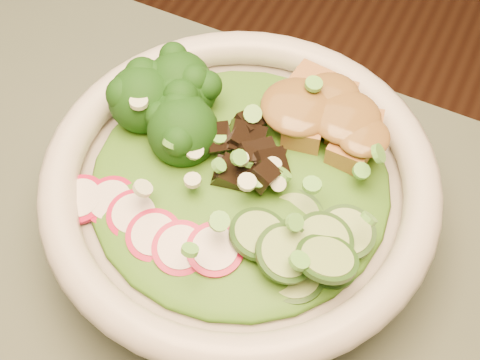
% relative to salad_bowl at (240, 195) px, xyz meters
% --- Properties ---
extents(salad_bowl, '(0.30, 0.30, 0.08)m').
position_rel_salad_bowl_xyz_m(salad_bowl, '(0.00, 0.00, 0.00)').
color(salad_bowl, beige).
rests_on(salad_bowl, dining_table).
extents(lettuce_bed, '(0.23, 0.23, 0.03)m').
position_rel_salad_bowl_xyz_m(lettuce_bed, '(0.00, 0.00, 0.02)').
color(lettuce_bed, '#225A13').
rests_on(lettuce_bed, salad_bowl).
extents(broccoli_florets, '(0.09, 0.08, 0.05)m').
position_rel_salad_bowl_xyz_m(broccoli_florets, '(-0.06, 0.03, 0.04)').
color(broccoli_florets, black).
rests_on(broccoli_florets, salad_bowl).
extents(radish_slices, '(0.13, 0.05, 0.02)m').
position_rel_salad_bowl_xyz_m(radish_slices, '(-0.03, -0.07, 0.03)').
color(radish_slices, '#A60C33').
rests_on(radish_slices, salad_bowl).
extents(cucumber_slices, '(0.08, 0.08, 0.04)m').
position_rel_salad_bowl_xyz_m(cucumber_slices, '(0.06, -0.04, 0.04)').
color(cucumber_slices, '#98BF6A').
rests_on(cucumber_slices, salad_bowl).
extents(mushroom_heap, '(0.08, 0.08, 0.05)m').
position_rel_salad_bowl_xyz_m(mushroom_heap, '(0.01, 0.01, 0.04)').
color(mushroom_heap, black).
rests_on(mushroom_heap, salad_bowl).
extents(tofu_cubes, '(0.11, 0.07, 0.04)m').
position_rel_salad_bowl_xyz_m(tofu_cubes, '(0.03, 0.06, 0.04)').
color(tofu_cubes, '#A87038').
rests_on(tofu_cubes, salad_bowl).
extents(peanut_sauce, '(0.08, 0.06, 0.02)m').
position_rel_salad_bowl_xyz_m(peanut_sauce, '(0.03, 0.06, 0.05)').
color(peanut_sauce, brown).
rests_on(peanut_sauce, tofu_cubes).
extents(scallion_garnish, '(0.22, 0.22, 0.03)m').
position_rel_salad_bowl_xyz_m(scallion_garnish, '(0.00, 0.00, 0.05)').
color(scallion_garnish, '#5EB53F').
rests_on(scallion_garnish, salad_bowl).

